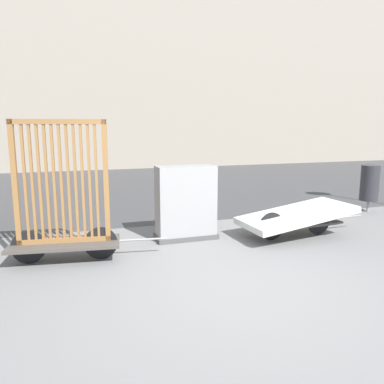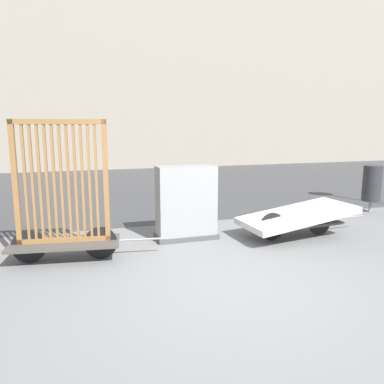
% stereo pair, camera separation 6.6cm
% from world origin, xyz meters
% --- Properties ---
extents(ground_plane, '(60.00, 60.00, 0.00)m').
position_xyz_m(ground_plane, '(0.00, 0.00, 0.00)').
color(ground_plane, slate).
extents(road_strip, '(56.00, 10.16, 0.01)m').
position_xyz_m(road_strip, '(0.00, 8.20, 0.00)').
color(road_strip, '#424244').
rests_on(road_strip, ground_plane).
extents(bike_cart_with_bedframe, '(2.25, 0.84, 2.01)m').
position_xyz_m(bike_cart_with_bedframe, '(-1.91, 1.58, 0.72)').
color(bike_cart_with_bedframe, '#4C4742').
rests_on(bike_cart_with_bedframe, ground_plane).
extents(bike_cart_with_mattress, '(2.46, 1.07, 0.57)m').
position_xyz_m(bike_cart_with_mattress, '(1.92, 1.58, 0.36)').
color(bike_cart_with_mattress, '#4C4742').
rests_on(bike_cart_with_mattress, ground_plane).
extents(utility_cabinet, '(1.06, 0.48, 1.26)m').
position_xyz_m(utility_cabinet, '(0.06, 2.10, 0.59)').
color(utility_cabinet, '#4C4C4C').
rests_on(utility_cabinet, ground_plane).
extents(trash_bin, '(0.40, 0.40, 1.06)m').
position_xyz_m(trash_bin, '(4.61, 2.77, 0.66)').
color(trash_bin, gray).
rests_on(trash_bin, ground_plane).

